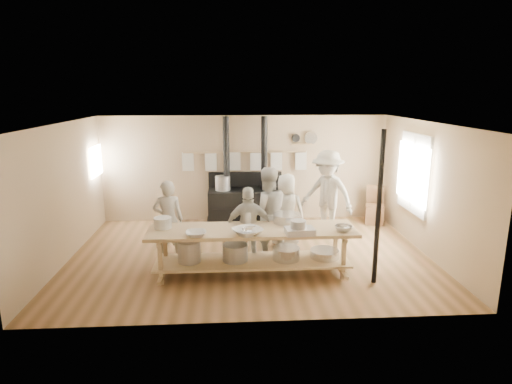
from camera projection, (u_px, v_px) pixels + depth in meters
ground at (250, 255)px, 8.47m from camera, size 7.00×7.00×0.00m
room_shell at (250, 175)px, 8.10m from camera, size 7.00×7.00×7.00m
window_right at (414, 173)px, 8.92m from camera, size 0.09×1.50×1.65m
left_opening at (96, 161)px, 9.84m from camera, size 0.00×0.90×0.90m
stove at (245, 203)px, 10.41m from camera, size 1.90×0.75×2.60m
towel_rail at (245, 158)px, 10.44m from camera, size 3.00×0.04×0.47m
back_wall_shelf at (305, 140)px, 10.46m from camera, size 0.63×0.14×0.32m
prep_table at (252, 247)px, 7.48m from camera, size 3.60×0.90×0.85m
support_post at (379, 209)px, 6.98m from camera, size 0.08×0.08×2.60m
cook_far_left at (168, 220)px, 8.15m from camera, size 0.60×0.43×1.55m
cook_left at (267, 213)px, 8.20m from camera, size 0.98×0.83×1.79m
cook_center at (286, 210)px, 8.83m from camera, size 0.87×0.70×1.54m
cook_right at (249, 227)px, 7.82m from camera, size 0.88×0.37×1.50m
cook_by_window at (327, 194)px, 9.41m from camera, size 1.41×1.37×1.93m
chair at (374, 212)px, 10.48m from camera, size 0.53×0.53×0.92m
bowl_white_a at (196, 234)px, 7.02m from camera, size 0.36×0.36×0.08m
bowl_steel_a at (252, 232)px, 7.07m from camera, size 0.47×0.47×0.11m
bowl_white_b at (248, 232)px, 7.06m from camera, size 0.66×0.66×0.12m
bowl_steel_b at (344, 228)px, 7.28m from camera, size 0.39×0.39×0.09m
roasting_pan at (300, 231)px, 7.12m from camera, size 0.50×0.36×0.11m
mixing_bowl_large at (287, 218)px, 7.74m from camera, size 0.63×0.63×0.16m
bucket_galv at (298, 227)px, 7.10m from camera, size 0.29×0.29×0.24m
deep_bowl_enamel at (163, 223)px, 7.42m from camera, size 0.40×0.40×0.19m
pitcher at (248, 217)px, 7.70m from camera, size 0.18×0.18×0.21m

